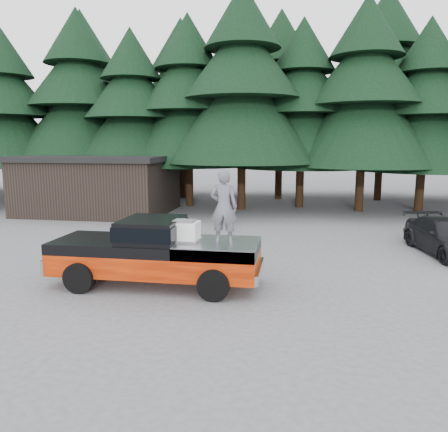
% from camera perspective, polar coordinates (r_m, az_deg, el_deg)
% --- Properties ---
extents(ground, '(120.00, 120.00, 0.00)m').
position_cam_1_polar(ground, '(12.63, -1.62, -9.02)').
color(ground, '#505053').
rests_on(ground, ground).
extents(pickup_truck, '(6.00, 2.04, 1.33)m').
position_cam_1_polar(pickup_truck, '(12.62, -8.85, -6.00)').
color(pickup_truck, red).
rests_on(pickup_truck, ground).
extents(truck_cab, '(1.66, 1.90, 0.59)m').
position_cam_1_polar(truck_cab, '(12.43, -9.40, -1.70)').
color(truck_cab, black).
rests_on(truck_cab, pickup_truck).
extents(air_compressor, '(0.79, 0.66, 0.53)m').
position_cam_1_polar(air_compressor, '(12.09, -5.18, -2.08)').
color(air_compressor, white).
rests_on(air_compressor, pickup_truck).
extents(man_on_bed, '(0.74, 0.49, 2.00)m').
position_cam_1_polar(man_on_bed, '(11.65, -0.04, 1.20)').
color(man_on_bed, '#57585E').
rests_on(man_on_bed, pickup_truck).
extents(parked_car, '(2.57, 4.71, 1.30)m').
position_cam_1_polar(parked_car, '(17.81, 27.15, -2.44)').
color(parked_car, black).
rests_on(parked_car, ground).
extents(utility_building, '(8.40, 6.40, 3.30)m').
position_cam_1_polar(utility_building, '(26.42, -15.96, 4.06)').
color(utility_building, black).
rests_on(utility_building, ground).
extents(treeline, '(60.15, 16.05, 17.50)m').
position_cam_1_polar(treeline, '(29.24, 5.96, 16.77)').
color(treeline, black).
rests_on(treeline, ground).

